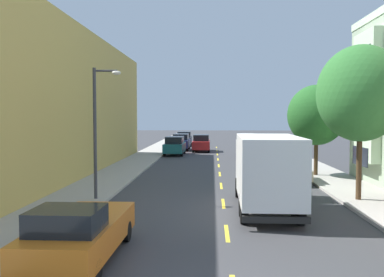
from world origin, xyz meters
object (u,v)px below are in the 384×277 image
(parked_suv_navy, at_px, (181,142))
(street_lamp, at_px, (98,122))
(parked_suv_charcoal, at_px, (184,139))
(delivery_box_truck, at_px, (266,168))
(street_tree_second, at_px, (361,94))
(parked_sedan_burgundy, at_px, (263,151))
(parked_suv_teal, at_px, (175,146))
(parked_wagon_champagne, at_px, (291,169))
(street_tree_third, at_px, (317,115))
(parked_pickup_orange, at_px, (80,233))
(parked_pickup_silver, at_px, (255,144))
(moving_red_sedan, at_px, (201,143))

(parked_suv_navy, bearing_deg, street_lamp, -93.14)
(parked_suv_charcoal, bearing_deg, delivery_box_truck, -81.07)
(street_tree_second, height_order, parked_sedan_burgundy, street_tree_second)
(parked_sedan_burgundy, xyz_separation_m, parked_suv_teal, (-8.76, 3.01, 0.24))
(parked_wagon_champagne, xyz_separation_m, parked_suv_navy, (-8.61, 23.96, 0.18))
(street_tree_second, bearing_deg, street_lamp, -178.25)
(street_lamp, bearing_deg, street_tree_third, 35.24)
(street_tree_second, relative_size, parked_suv_charcoal, 1.50)
(street_lamp, bearing_deg, parked_pickup_orange, -78.41)
(parked_wagon_champagne, bearing_deg, delivery_box_truck, -107.49)
(parked_sedan_burgundy, xyz_separation_m, parked_pickup_silver, (0.09, 8.00, 0.08))
(delivery_box_truck, height_order, parked_wagon_champagne, delivery_box_truck)
(parked_suv_navy, bearing_deg, parked_suv_charcoal, 90.63)
(street_tree_second, xyz_separation_m, parked_pickup_silver, (-1.99, 28.57, -4.31))
(delivery_box_truck, relative_size, parked_suv_navy, 1.53)
(parked_sedan_burgundy, relative_size, parked_pickup_silver, 0.85)
(street_tree_third, distance_m, delivery_box_truck, 11.51)
(street_tree_third, relative_size, parked_suv_navy, 1.25)
(delivery_box_truck, bearing_deg, parked_wagon_champagne, 72.51)
(parked_sedan_burgundy, distance_m, parked_suv_teal, 9.27)
(parked_sedan_burgundy, height_order, parked_suv_navy, parked_suv_navy)
(parked_pickup_orange, bearing_deg, parked_suv_teal, 90.38)
(street_tree_second, bearing_deg, parked_suv_charcoal, 106.14)
(parked_pickup_silver, relative_size, parked_suv_navy, 1.10)
(parked_wagon_champagne, bearing_deg, parked_suv_navy, 109.76)
(street_lamp, height_order, moving_red_sedan, street_lamp)
(parked_wagon_champagne, bearing_deg, moving_red_sedan, 105.55)
(parked_wagon_champagne, relative_size, parked_sedan_burgundy, 1.05)
(parked_pickup_orange, height_order, parked_pickup_silver, same)
(street_tree_third, height_order, parked_suv_navy, street_tree_third)
(street_tree_second, bearing_deg, delivery_box_truck, -156.90)
(street_tree_second, xyz_separation_m, parked_sedan_burgundy, (-2.08, 20.57, -4.39))
(street_tree_second, xyz_separation_m, street_lamp, (-12.34, -0.38, -1.36))
(delivery_box_truck, height_order, parked_suv_charcoal, delivery_box_truck)
(street_tree_second, relative_size, parked_suv_teal, 1.50)
(parked_sedan_burgundy, distance_m, parked_pickup_orange, 30.50)
(street_tree_second, height_order, street_tree_third, street_tree_second)
(parked_pickup_orange, relative_size, moving_red_sedan, 1.11)
(parked_pickup_silver, relative_size, parked_suv_charcoal, 1.10)
(parked_suv_teal, bearing_deg, parked_suv_navy, 88.46)
(parked_pickup_orange, bearing_deg, parked_suv_charcoal, 90.14)
(parked_pickup_silver, height_order, parked_suv_navy, parked_suv_navy)
(parked_suv_teal, bearing_deg, delivery_box_truck, -76.28)
(parked_pickup_silver, height_order, parked_suv_charcoal, parked_suv_charcoal)
(parked_suv_navy, bearing_deg, parked_wagon_champagne, -70.24)
(parked_pickup_silver, bearing_deg, parked_suv_charcoal, 135.69)
(parked_wagon_champagne, bearing_deg, street_tree_second, -71.36)
(street_tree_second, distance_m, parked_suv_teal, 26.28)
(street_tree_third, relative_size, parked_suv_teal, 1.24)
(parked_wagon_champagne, distance_m, parked_suv_teal, 19.56)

